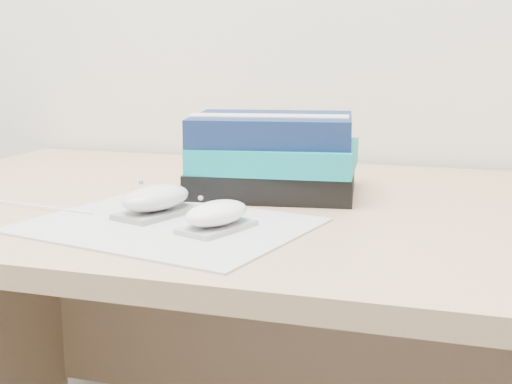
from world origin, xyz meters
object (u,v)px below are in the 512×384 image
(book_stack, at_px, (274,155))
(desk, at_px, (360,339))
(mouse_rear, at_px, (156,200))
(mouse_front, at_px, (217,216))
(pouch, at_px, (244,163))

(book_stack, bearing_deg, desk, 0.40)
(desk, xyz_separation_m, mouse_rear, (-0.26, -0.21, 0.26))
(mouse_front, bearing_deg, pouch, 100.05)
(mouse_front, xyz_separation_m, pouch, (-0.04, 0.24, 0.03))
(mouse_front, bearing_deg, mouse_rear, 155.17)
(book_stack, relative_size, pouch, 2.28)
(mouse_rear, xyz_separation_m, book_stack, (0.11, 0.21, 0.04))
(book_stack, bearing_deg, pouch, -151.37)
(mouse_rear, bearing_deg, mouse_front, -24.83)
(pouch, bearing_deg, desk, 7.37)
(desk, xyz_separation_m, pouch, (-0.19, -0.02, 0.29))
(mouse_rear, relative_size, pouch, 1.04)
(mouse_rear, relative_size, mouse_front, 1.12)
(book_stack, distance_m, pouch, 0.05)
(mouse_front, relative_size, pouch, 0.93)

